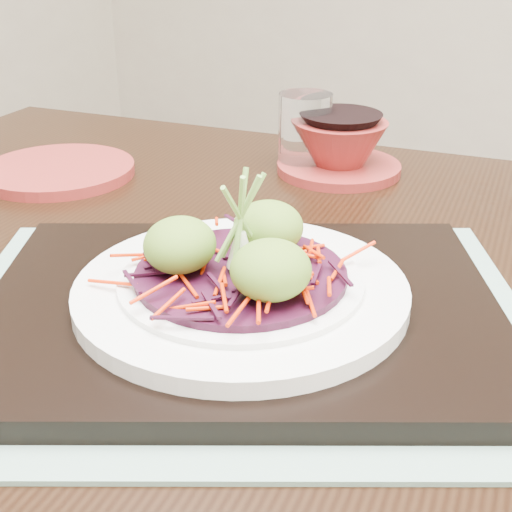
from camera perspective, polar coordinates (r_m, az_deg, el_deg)
The scene contains 11 objects.
dining_table at distance 0.61m, azimuth 4.65°, elevation -10.23°, with size 1.27×0.95×0.72m.
placemat at distance 0.51m, azimuth -1.18°, elevation -5.19°, with size 0.41×0.32×0.00m, color gray.
serving_tray at distance 0.51m, azimuth -1.19°, elevation -4.23°, with size 0.36×0.27×0.02m, color black.
white_plate at distance 0.50m, azimuth -1.20°, elevation -2.65°, with size 0.23×0.23×0.02m.
cabbage_bed at distance 0.49m, azimuth -1.22°, elevation -1.44°, with size 0.15×0.15×0.01m, color #320A1D.
carrot_julienne at distance 0.49m, azimuth -1.22°, elevation -0.70°, with size 0.18×0.18×0.01m, color red, non-canonical shape.
guacamole_scoops at distance 0.48m, azimuth -1.28°, elevation 0.72°, with size 0.13×0.11×0.04m.
scallion_garnish at distance 0.48m, azimuth -1.26°, elevation 2.69°, with size 0.05×0.05×0.08m, color #75AD45, non-canonical shape.
terracotta_side_plate at distance 0.83m, azimuth -15.52°, elevation 6.59°, with size 0.17×0.17×0.01m, color maroon.
water_glass at distance 0.82m, azimuth 3.93°, elevation 9.90°, with size 0.06×0.06×0.09m, color white.
terracotta_bowl_set at distance 0.81m, azimuth 6.70°, elevation 8.44°, with size 0.15×0.15×0.06m.
Camera 1 is at (0.22, -0.43, 0.99)m, focal length 50.00 mm.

